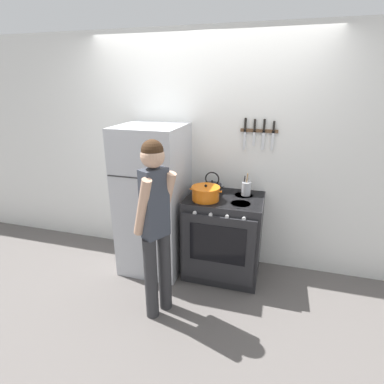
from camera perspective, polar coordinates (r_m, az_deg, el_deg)
name	(u,v)px	position (r m, az deg, el deg)	size (l,w,h in m)	color
ground_plane	(203,253)	(3.84, 2.10, -11.56)	(14.00, 14.00, 0.00)	#5B5654
wall_back	(205,153)	(3.38, 2.50, 7.44)	(10.00, 0.06, 2.55)	silver
refrigerator	(154,200)	(3.32, -7.27, -1.45)	(0.66, 0.73, 1.61)	#B7BABF
stove_range	(223,236)	(3.28, 5.92, -8.37)	(0.79, 0.65, 0.90)	#232326
dutch_oven_pot	(206,193)	(3.01, 2.61, -0.24)	(0.33, 0.29, 0.16)	orange
tea_kettle	(212,187)	(3.24, 3.86, 1.05)	(0.25, 0.20, 0.23)	black
utensil_jar	(246,188)	(3.19, 10.25, 0.69)	(0.10, 0.10, 0.24)	#B7BABF
person	(156,222)	(2.53, -6.95, -5.70)	(0.37, 0.40, 1.61)	#2D2D30
wall_knife_strip	(259,130)	(3.20, 12.64, 11.43)	(0.38, 0.03, 0.33)	brown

